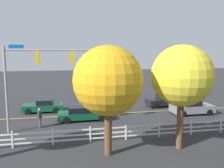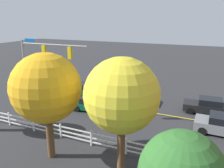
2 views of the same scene
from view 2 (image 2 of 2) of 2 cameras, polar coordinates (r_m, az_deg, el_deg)
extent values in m
plane|color=#2D2D30|center=(23.96, -2.87, -5.08)|extent=(120.00, 120.00, 0.00)
cube|color=gold|center=(22.56, 6.30, -6.54)|extent=(28.00, 0.16, 0.01)
cylinder|color=gray|center=(23.00, -20.71, 1.84)|extent=(0.20, 0.20, 6.80)
cylinder|color=gray|center=(20.25, -14.66, 9.48)|extent=(6.72, 0.12, 0.12)
cube|color=#0C59B2|center=(21.82, -19.91, 10.24)|extent=(1.10, 0.03, 0.28)
cube|color=gold|center=(20.91, -16.56, 7.87)|extent=(0.32, 0.28, 1.00)
sphere|color=red|center=(20.98, -16.37, 8.80)|extent=(0.17, 0.17, 0.17)
sphere|color=orange|center=(21.02, -16.30, 7.94)|extent=(0.17, 0.17, 0.17)
sphere|color=#148C19|center=(21.07, -16.23, 7.08)|extent=(0.17, 0.17, 0.17)
cube|color=gold|center=(19.30, -10.43, 7.63)|extent=(0.32, 0.28, 1.00)
sphere|color=red|center=(19.38, -10.23, 8.63)|extent=(0.17, 0.17, 0.17)
sphere|color=orange|center=(19.42, -10.18, 7.70)|extent=(0.17, 0.17, 0.17)
sphere|color=#148C19|center=(19.47, -10.14, 6.76)|extent=(0.17, 0.17, 0.17)
cube|color=slate|center=(19.92, 26.06, -9.57)|extent=(4.29, 2.03, 0.73)
cube|color=black|center=(19.66, 25.67, -7.81)|extent=(1.77, 1.77, 0.55)
cylinder|color=black|center=(20.83, 21.99, -8.74)|extent=(0.65, 0.24, 0.64)
cylinder|color=black|center=(19.20, 21.59, -10.86)|extent=(0.65, 0.24, 0.64)
cube|color=navy|center=(24.44, 3.93, -3.20)|extent=(4.60, 2.11, 0.73)
cube|color=black|center=(24.17, 4.47, -1.81)|extent=(2.12, 1.83, 0.57)
cylinder|color=black|center=(24.22, -0.23, -4.02)|extent=(0.65, 0.24, 0.64)
cylinder|color=black|center=(25.82, 1.29, -2.72)|extent=(0.65, 0.24, 0.64)
cylinder|color=black|center=(23.31, 6.84, -4.96)|extent=(0.65, 0.24, 0.64)
cylinder|color=black|center=(24.97, 7.94, -3.54)|extent=(0.65, 0.24, 0.64)
cube|color=black|center=(23.43, 22.70, -5.40)|extent=(4.43, 2.03, 0.69)
cube|color=black|center=(23.24, 23.40, -4.00)|extent=(2.14, 1.71, 0.57)
cylinder|color=black|center=(22.71, 18.97, -6.35)|extent=(0.65, 0.26, 0.64)
cylinder|color=black|center=(24.25, 19.13, -4.92)|extent=(0.65, 0.26, 0.64)
cylinder|color=black|center=(24.42, 26.05, -5.57)|extent=(0.65, 0.26, 0.64)
cube|color=#0C4C2D|center=(27.21, -7.70, -1.40)|extent=(4.18, 1.86, 0.62)
cube|color=black|center=(26.94, -7.38, -0.30)|extent=(1.71, 1.62, 0.52)
cylinder|color=black|center=(27.41, -11.09, -1.89)|extent=(0.65, 0.24, 0.64)
cylinder|color=black|center=(28.68, -9.16, -0.99)|extent=(0.65, 0.24, 0.64)
cylinder|color=black|center=(25.90, -6.05, -2.75)|extent=(0.65, 0.24, 0.64)
cylinder|color=black|center=(27.24, -4.26, -1.75)|extent=(0.65, 0.24, 0.64)
cube|color=#0C4C2D|center=(22.17, -4.13, -5.49)|extent=(4.73, 1.92, 0.58)
cube|color=black|center=(22.07, -4.70, -4.05)|extent=(2.35, 1.69, 0.54)
cylinder|color=black|center=(22.34, 0.54, -5.80)|extent=(0.64, 0.23, 0.64)
cylinder|color=black|center=(20.90, -1.23, -7.40)|extent=(0.64, 0.23, 0.64)
cylinder|color=black|center=(23.64, -6.66, -4.64)|extent=(0.64, 0.23, 0.64)
cylinder|color=black|center=(22.29, -8.79, -6.05)|extent=(0.64, 0.23, 0.64)
cylinder|color=#3F3F42|center=(23.02, -14.40, -5.37)|extent=(0.16, 0.16, 0.85)
cylinder|color=#3F3F42|center=(22.84, -14.51, -5.55)|extent=(0.16, 0.16, 0.85)
cube|color=#333338|center=(22.68, -14.58, -3.73)|extent=(0.41, 0.47, 0.62)
sphere|color=tan|center=(22.54, -14.66, -2.73)|extent=(0.22, 0.22, 0.22)
cube|color=white|center=(14.89, 23.60, -18.31)|extent=(0.10, 0.10, 1.15)
cube|color=white|center=(15.01, 13.23, -16.99)|extent=(0.10, 0.10, 1.15)
cube|color=white|center=(15.56, 3.47, -15.24)|extent=(0.10, 0.10, 1.15)
cube|color=white|center=(16.51, -5.24, -13.30)|extent=(0.10, 0.10, 1.15)
cube|color=white|center=(17.79, -12.73, -11.36)|extent=(0.10, 0.10, 1.15)
cube|color=white|center=(19.34, -19.03, -9.55)|extent=(0.10, 0.10, 1.15)
cube|color=white|center=(21.09, -24.30, -7.94)|extent=(0.10, 0.10, 1.15)
cube|color=white|center=(16.33, -5.27, -12.15)|extent=(26.00, 0.06, 0.09)
cube|color=white|center=(16.50, -5.24, -13.22)|extent=(26.00, 0.06, 0.09)
cube|color=white|center=(16.65, -5.21, -14.18)|extent=(26.00, 0.06, 0.09)
cylinder|color=brown|center=(15.34, -15.20, -12.20)|extent=(0.47, 0.47, 3.07)
sphere|color=gold|center=(14.15, -16.13, -0.95)|extent=(4.25, 4.25, 4.25)
cylinder|color=brown|center=(13.11, 2.26, -16.07)|extent=(0.42, 0.42, 3.37)
sphere|color=yellow|center=(11.73, 2.43, -2.82)|extent=(3.98, 3.98, 3.98)
camera|label=1|loc=(12.16, -80.42, -8.64)|focal=37.79mm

